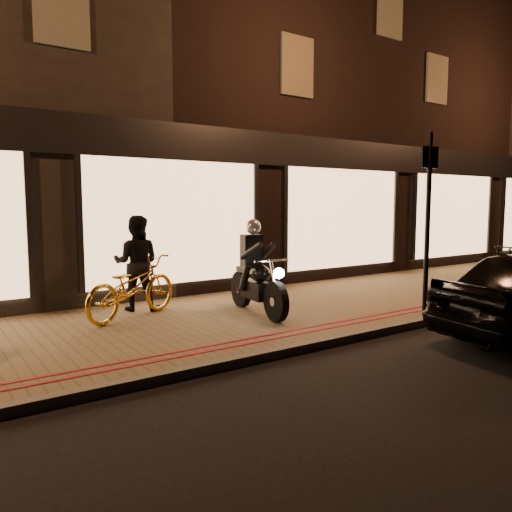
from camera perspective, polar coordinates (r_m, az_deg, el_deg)
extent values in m
plane|color=black|center=(6.78, 6.02, -10.90)|extent=(90.00, 90.00, 0.00)
cube|color=brown|center=(8.33, -3.06, -7.24)|extent=(50.00, 4.00, 0.12)
cube|color=#59544C|center=(6.80, 5.74, -10.32)|extent=(50.00, 0.14, 0.12)
cube|color=maroon|center=(7.08, 3.62, -9.11)|extent=(50.00, 0.06, 0.01)
cube|color=maroon|center=(7.23, 2.63, -8.78)|extent=(50.00, 0.06, 0.01)
cube|color=black|center=(17.42, 1.70, 13.53)|extent=(12.00, 10.00, 8.50)
cube|color=black|center=(26.33, 23.60, 10.48)|extent=(12.00, 10.00, 8.50)
cube|color=black|center=(9.89, -9.26, 12.80)|extent=(48.00, 0.12, 0.70)
cube|color=#FFC07F|center=(9.82, -9.08, 3.84)|extent=(3.60, 0.06, 2.38)
cube|color=#FFC07F|center=(12.44, 9.99, 4.27)|extent=(3.60, 0.06, 2.38)
cube|color=#FFC07F|center=(15.93, 21.61, 4.30)|extent=(3.60, 0.06, 2.38)
cube|color=#3F331E|center=(9.69, -21.36, 25.10)|extent=(0.90, 0.06, 1.30)
cube|color=#3F331E|center=(11.84, 4.74, 20.83)|extent=(0.90, 0.06, 1.30)
cube|color=#3F331E|center=(15.50, 19.98, 18.45)|extent=(0.90, 0.06, 1.30)
cube|color=#3F331E|center=(14.38, 15.08, 25.44)|extent=(0.90, 0.06, 1.30)
cylinder|color=black|center=(7.84, 2.29, -5.23)|extent=(0.21, 0.65, 0.64)
cylinder|color=black|center=(8.98, -1.71, -3.79)|extent=(0.21, 0.65, 0.64)
cylinder|color=silver|center=(7.84, 2.29, -5.23)|extent=(0.16, 0.16, 0.14)
cylinder|color=silver|center=(8.98, -1.71, -3.79)|extent=(0.16, 0.16, 0.14)
cube|color=black|center=(8.43, 0.00, -3.88)|extent=(0.36, 0.73, 0.30)
ellipsoid|color=black|center=(8.27, 0.40, -1.97)|extent=(0.39, 0.55, 0.29)
cube|color=black|center=(8.65, -0.89, -1.61)|extent=(0.30, 0.58, 0.09)
cylinder|color=silver|center=(7.87, 1.79, -0.54)|extent=(0.60, 0.12, 0.03)
cylinder|color=silver|center=(7.83, 2.12, -3.02)|extent=(0.10, 0.33, 0.71)
sphere|color=white|center=(7.68, 2.63, -1.98)|extent=(0.19, 0.19, 0.17)
cylinder|color=silver|center=(8.90, -0.60, -4.13)|extent=(0.15, 0.55, 0.07)
cube|color=black|center=(8.50, -0.51, 0.62)|extent=(0.37, 0.27, 0.55)
sphere|color=#B3B5BA|center=(8.42, -0.34, 3.37)|extent=(0.29, 0.29, 0.26)
cylinder|color=black|center=(8.14, -0.54, 0.60)|extent=(0.09, 0.60, 0.34)
cylinder|color=black|center=(8.28, 1.45, 0.69)|extent=(0.25, 0.60, 0.34)
cylinder|color=black|center=(8.46, -1.24, -2.48)|extent=(0.16, 0.28, 0.46)
cylinder|color=black|center=(8.58, 0.45, -2.35)|extent=(0.23, 0.29, 0.46)
cylinder|color=black|center=(8.72, 19.02, 3.40)|extent=(0.09, 0.09, 3.00)
cube|color=black|center=(8.74, 19.27, 10.61)|extent=(0.35, 0.07, 0.35)
imported|color=gold|center=(8.32, -13.99, -3.46)|extent=(2.02, 1.41, 1.01)
imported|color=black|center=(11.28, 26.36, -1.43)|extent=(1.75, 0.72, 1.02)
imported|color=black|center=(8.88, -13.50, -0.78)|extent=(1.01, 0.95, 1.65)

